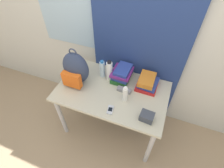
{
  "coord_description": "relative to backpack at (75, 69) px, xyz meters",
  "views": [
    {
      "loc": [
        0.44,
        -0.79,
        2.13
      ],
      "look_at": [
        0.0,
        0.35,
        0.82
      ],
      "focal_mm": 28.0,
      "sensor_mm": 36.0,
      "label": 1
    }
  ],
  "objects": [
    {
      "name": "sports_bottle",
      "position": [
        0.32,
        0.16,
        -0.06
      ],
      "size": [
        0.07,
        0.07,
        0.26
      ],
      "color": "white",
      "rests_on": "desk"
    },
    {
      "name": "curtain_blue",
      "position": [
        0.55,
        0.39,
        0.34
      ],
      "size": [
        1.0,
        0.04,
        2.5
      ],
      "color": "navy",
      "rests_on": "ground_plane"
    },
    {
      "name": "cell_phone",
      "position": [
        0.48,
        -0.23,
        -0.17
      ],
      "size": [
        0.07,
        0.11,
        0.02
      ],
      "color": "#B7BCC6",
      "rests_on": "desk"
    },
    {
      "name": "backpack",
      "position": [
        0.0,
        0.0,
        0.0
      ],
      "size": [
        0.29,
        0.23,
        0.43
      ],
      "color": "#2D3851",
      "rests_on": "desk"
    },
    {
      "name": "ground_plane",
      "position": [
        0.41,
        -0.34,
        -0.91
      ],
      "size": [
        12.0,
        12.0,
        0.0
      ],
      "primitive_type": "plane",
      "color": "#9E8466"
    },
    {
      "name": "book_stack_center",
      "position": [
        0.74,
        0.21,
        -0.12
      ],
      "size": [
        0.22,
        0.25,
        0.13
      ],
      "color": "red",
      "rests_on": "desk"
    },
    {
      "name": "sunscreen_bottle",
      "position": [
        0.57,
        -0.06,
        -0.09
      ],
      "size": [
        0.05,
        0.05,
        0.19
      ],
      "color": "white",
      "rests_on": "desk"
    },
    {
      "name": "wall_back",
      "position": [
        0.4,
        0.45,
        0.34
      ],
      "size": [
        6.0,
        0.06,
        2.5
      ],
      "color": "beige",
      "rests_on": "ground_plane"
    },
    {
      "name": "water_bottle",
      "position": [
        0.22,
        0.18,
        -0.08
      ],
      "size": [
        0.06,
        0.06,
        0.22
      ],
      "color": "silver",
      "rests_on": "desk"
    },
    {
      "name": "sunglasses_case",
      "position": [
        0.53,
        0.05,
        -0.16
      ],
      "size": [
        0.15,
        0.06,
        0.04
      ],
      "color": "gray",
      "rests_on": "desk"
    },
    {
      "name": "book_stack_left",
      "position": [
        0.45,
        0.21,
        -0.11
      ],
      "size": [
        0.21,
        0.25,
        0.15
      ],
      "color": "#1E5623",
      "rests_on": "desk"
    },
    {
      "name": "desk",
      "position": [
        0.41,
        0.01,
        -0.28
      ],
      "size": [
        1.18,
        0.71,
        0.72
      ],
      "color": "#B7B299",
      "rests_on": "ground_plane"
    },
    {
      "name": "camera_pouch",
      "position": [
        0.83,
        -0.2,
        -0.14
      ],
      "size": [
        0.13,
        0.11,
        0.07
      ],
      "color": "#383D47",
      "rests_on": "desk"
    }
  ]
}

